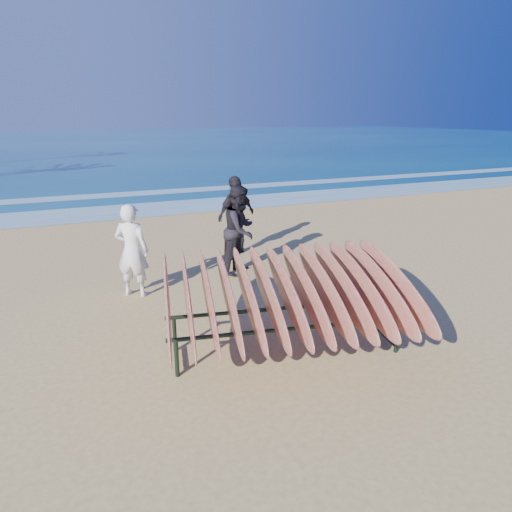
{
  "coord_description": "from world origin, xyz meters",
  "views": [
    {
      "loc": [
        -2.78,
        -5.6,
        3.12
      ],
      "look_at": [
        0.0,
        0.8,
        0.95
      ],
      "focal_mm": 32.0,
      "sensor_mm": 36.0,
      "label": 1
    }
  ],
  "objects_px": {
    "person_dark_a": "(240,230)",
    "person_dark_b": "(236,215)",
    "surfboard_rack": "(286,292)",
    "person_white": "(132,250)"
  },
  "relations": [
    {
      "from": "surfboard_rack",
      "to": "person_dark_b",
      "type": "relative_size",
      "value": 2.0
    },
    {
      "from": "surfboard_rack",
      "to": "person_white",
      "type": "distance_m",
      "value": 3.31
    },
    {
      "from": "person_dark_a",
      "to": "person_dark_b",
      "type": "distance_m",
      "value": 1.37
    },
    {
      "from": "person_white",
      "to": "person_dark_a",
      "type": "relative_size",
      "value": 0.93
    },
    {
      "from": "person_white",
      "to": "person_dark_a",
      "type": "bearing_deg",
      "value": -135.61
    },
    {
      "from": "surfboard_rack",
      "to": "person_white",
      "type": "relative_size",
      "value": 2.16
    },
    {
      "from": "person_white",
      "to": "person_dark_b",
      "type": "relative_size",
      "value": 0.92
    },
    {
      "from": "surfboard_rack",
      "to": "person_white",
      "type": "height_order",
      "value": "person_white"
    },
    {
      "from": "person_white",
      "to": "person_dark_a",
      "type": "height_order",
      "value": "person_dark_a"
    },
    {
      "from": "person_white",
      "to": "person_dark_b",
      "type": "xyz_separation_m",
      "value": [
        2.62,
        1.7,
        0.07
      ]
    }
  ]
}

